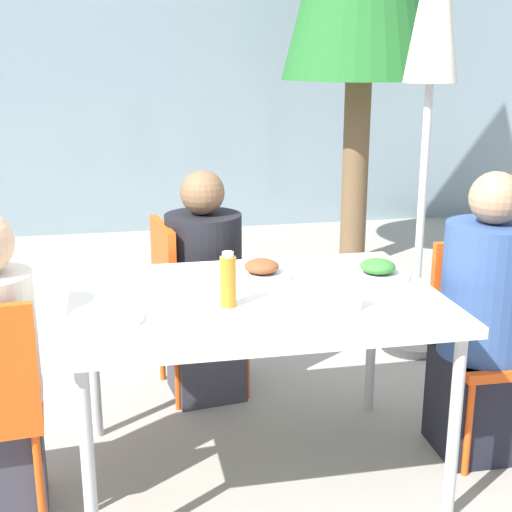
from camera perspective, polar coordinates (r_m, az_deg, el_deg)
The scene contains 13 objects.
ground_plane at distance 2.98m, azimuth 0.00°, elevation -16.85°, with size 24.00×24.00×0.00m, color gray.
building_facade at distance 6.73m, azimuth -7.32°, elevation 14.82°, with size 10.00×0.20×3.00m.
dining_table at distance 2.67m, azimuth 0.00°, elevation -4.25°, with size 1.37×0.95×0.75m.
chair_right at distance 3.13m, azimuth 17.81°, elevation -5.68°, with size 0.41×0.41×0.86m.
person_right at distance 3.02m, azimuth 17.76°, elevation -5.42°, with size 0.36×0.36×1.18m.
chair_far at distance 3.42m, azimuth -5.66°, elevation -3.10°, with size 0.45×0.45×0.86m.
person_far at distance 3.39m, azimuth -4.14°, elevation -3.05°, with size 0.36×0.36×1.11m.
closed_umbrella at distance 3.86m, azimuth 13.99°, elevation 17.16°, with size 0.36×0.36×2.38m.
plate_0 at distance 2.90m, azimuth 9.70°, elevation -1.11°, with size 0.26×0.26×0.07m.
plate_1 at distance 2.86m, azimuth 0.45°, elevation -1.12°, with size 0.25×0.25×0.07m.
bottle at distance 2.51m, azimuth -2.24°, elevation -1.96°, with size 0.06×0.06×0.20m.
drinking_cup at distance 2.52m, azimuth 7.76°, elevation -3.28°, with size 0.07×0.07×0.09m.
salad_bowl at distance 2.43m, azimuth -11.11°, elevation -4.61°, with size 0.18×0.18×0.05m.
Camera 1 is at (-0.49, -2.46, 1.62)m, focal length 50.00 mm.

